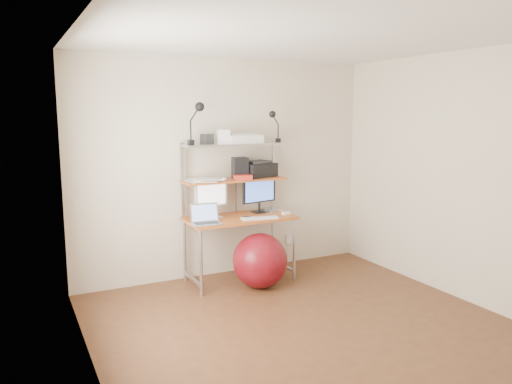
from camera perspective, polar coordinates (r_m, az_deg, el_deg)
room at (r=4.23m, az=6.27°, el=0.27°), size 3.60×3.60×3.60m
computer_desk at (r=5.58m, az=-2.18°, el=-0.57°), size 1.20×0.60×1.57m
wall_outlet at (r=6.35m, az=3.81°, el=-5.43°), size 0.08×0.01×0.12m
monitor_silver at (r=5.49m, az=-5.13°, el=-0.35°), size 0.42×0.20×0.48m
monitor_black at (r=5.78m, az=0.38°, el=-0.08°), size 0.46×0.16×0.46m
laptop at (r=5.25m, az=-5.80°, el=-3.14°), size 0.32×0.27×0.26m
keyboard at (r=5.48m, az=0.42°, el=-2.99°), size 0.43×0.20×0.01m
mouse at (r=5.72m, az=3.46°, el=-2.41°), size 0.10×0.06×0.03m
mac_mini at (r=5.86m, az=1.79°, el=-2.05°), size 0.24×0.24×0.04m
phone at (r=5.50m, az=-0.92°, el=-2.96°), size 0.10×0.15×0.01m
printer at (r=5.78m, az=0.25°, el=2.61°), size 0.45×0.36×0.19m
nas_cube at (r=5.64m, az=-1.84°, el=2.76°), size 0.19×0.19×0.24m
red_box at (r=5.54m, az=-1.52°, el=1.69°), size 0.23×0.18×0.06m
scanner at (r=5.62m, az=-1.56°, el=6.13°), size 0.41×0.28×0.11m
box_white at (r=5.47m, az=-3.72°, el=6.31°), size 0.16×0.14×0.15m
box_grey at (r=5.50m, az=-5.62°, el=6.07°), size 0.13×0.13×0.11m
clip_lamp_left at (r=5.34m, az=-6.67°, el=8.88°), size 0.18×0.10×0.45m
clip_lamp_right at (r=5.74m, az=2.03°, el=8.30°), size 0.14×0.08×0.36m
exercise_ball at (r=5.47m, az=0.45°, el=-7.85°), size 0.60×0.60×0.60m
paper_stack at (r=5.47m, az=-5.97°, el=1.39°), size 0.38×0.40×0.02m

